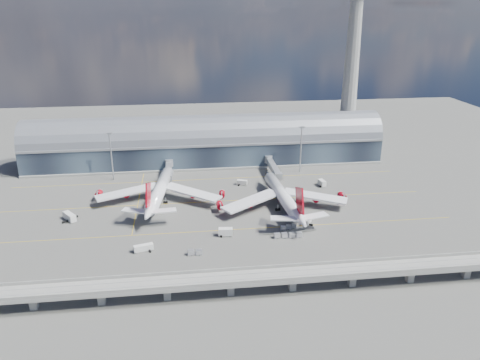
{
  "coord_description": "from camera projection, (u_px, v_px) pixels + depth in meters",
  "views": [
    {
      "loc": [
        -12.86,
        -180.85,
        86.94
      ],
      "look_at": [
        11.17,
        10.0,
        14.0
      ],
      "focal_mm": 35.0,
      "sensor_mm": 36.0,
      "label": 1
    }
  ],
  "objects": [
    {
      "name": "service_truck_4",
      "position": [
        322.0,
        183.0,
        236.71
      ],
      "size": [
        3.32,
        5.57,
        3.03
      ],
      "rotation": [
        0.0,
        0.0,
        0.18
      ],
      "color": "silver",
      "rests_on": "ground"
    },
    {
      "name": "floodlight_mast_right",
      "position": [
        301.0,
        148.0,
        252.13
      ],
      "size": [
        3.0,
        0.7,
        25.7
      ],
      "color": "gray",
      "rests_on": "ground"
    },
    {
      "name": "service_truck_0",
      "position": [
        70.0,
        217.0,
        199.05
      ],
      "size": [
        6.73,
        7.83,
        3.25
      ],
      "rotation": [
        0.0,
        0.0,
        0.64
      ],
      "color": "silver",
      "rests_on": "ground"
    },
    {
      "name": "airliner_right",
      "position": [
        283.0,
        198.0,
        209.66
      ],
      "size": [
        60.48,
        63.22,
        20.05
      ],
      "rotation": [
        0.0,
        0.0,
        0.06
      ],
      "color": "white",
      "rests_on": "ground"
    },
    {
      "name": "jet_bridge_right",
      "position": [
        273.0,
        166.0,
        249.72
      ],
      "size": [
        4.4,
        32.0,
        7.25
      ],
      "color": "gray",
      "rests_on": "ground"
    },
    {
      "name": "taxi_lines",
      "position": [
        213.0,
        200.0,
        220.6
      ],
      "size": [
        200.0,
        80.12,
        0.01
      ],
      "color": "gold",
      "rests_on": "ground"
    },
    {
      "name": "service_truck_1",
      "position": [
        226.0,
        232.0,
        185.87
      ],
      "size": [
        5.86,
        3.26,
        3.26
      ],
      "rotation": [
        0.0,
        0.0,
        1.47
      ],
      "color": "silver",
      "rests_on": "ground"
    },
    {
      "name": "floodlight_mast_left",
      "position": [
        111.0,
        155.0,
        240.45
      ],
      "size": [
        3.0,
        0.7,
        25.7
      ],
      "color": "gray",
      "rests_on": "ground"
    },
    {
      "name": "cargo_train_2",
      "position": [
        289.0,
        227.0,
        191.67
      ],
      "size": [
        7.69,
        3.74,
        1.69
      ],
      "rotation": [
        0.0,
        0.0,
        1.27
      ],
      "color": "gray",
      "rests_on": "ground"
    },
    {
      "name": "ground",
      "position": [
        217.0,
        220.0,
        200.1
      ],
      "size": [
        500.0,
        500.0,
        0.0
      ],
      "primitive_type": "plane",
      "color": "#474744",
      "rests_on": "ground"
    },
    {
      "name": "service_truck_5",
      "position": [
        242.0,
        182.0,
        238.25
      ],
      "size": [
        5.61,
        3.75,
        2.53
      ],
      "rotation": [
        0.0,
        0.0,
        1.2
      ],
      "color": "silver",
      "rests_on": "ground"
    },
    {
      "name": "cargo_train_0",
      "position": [
        195.0,
        252.0,
        171.99
      ],
      "size": [
        5.73,
        2.24,
        1.91
      ],
      "rotation": [
        0.0,
        0.0,
        1.65
      ],
      "color": "gray",
      "rests_on": "ground"
    },
    {
      "name": "service_truck_2",
      "position": [
        144.0,
        248.0,
        174.49
      ],
      "size": [
        7.49,
        3.87,
        2.61
      ],
      "rotation": [
        0.0,
        0.0,
        1.83
      ],
      "color": "silver",
      "rests_on": "ground"
    },
    {
      "name": "jet_bridge_left",
      "position": [
        169.0,
        170.0,
        245.07
      ],
      "size": [
        4.4,
        28.0,
        7.25
      ],
      "color": "gray",
      "rests_on": "ground"
    },
    {
      "name": "airliner_left",
      "position": [
        159.0,
        191.0,
        216.24
      ],
      "size": [
        60.74,
        63.89,
        19.48
      ],
      "rotation": [
        0.0,
        0.0,
        -0.14
      ],
      "color": "white",
      "rests_on": "ground"
    },
    {
      "name": "guideway",
      "position": [
        231.0,
        280.0,
        147.2
      ],
      "size": [
        220.0,
        8.5,
        7.2
      ],
      "color": "gray",
      "rests_on": "ground"
    },
    {
      "name": "control_tower",
      "position": [
        351.0,
        69.0,
        268.72
      ],
      "size": [
        19.0,
        19.0,
        103.0
      ],
      "color": "gray",
      "rests_on": "ground"
    },
    {
      "name": "cargo_train_1",
      "position": [
        288.0,
        235.0,
        184.75
      ],
      "size": [
        11.51,
        2.06,
        1.91
      ],
      "rotation": [
        0.0,
        0.0,
        1.59
      ],
      "color": "gray",
      "rests_on": "ground"
    },
    {
      "name": "terminal",
      "position": [
        206.0,
        144.0,
        268.43
      ],
      "size": [
        200.0,
        30.0,
        28.0
      ],
      "color": "#1B222E",
      "rests_on": "ground"
    },
    {
      "name": "service_truck_3",
      "position": [
        307.0,
        221.0,
        195.91
      ],
      "size": [
        4.66,
        5.66,
        2.61
      ],
      "rotation": [
        0.0,
        0.0,
        -0.57
      ],
      "color": "silver",
      "rests_on": "ground"
    }
  ]
}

